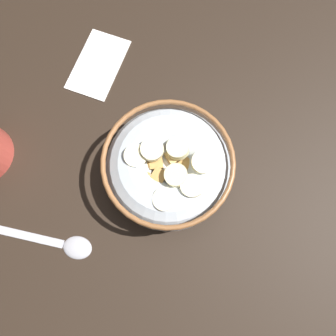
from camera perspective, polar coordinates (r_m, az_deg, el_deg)
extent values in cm
cube|color=black|center=(42.53, 0.00, -1.33)|extent=(139.27, 139.27, 2.00)
cylinder|color=#B2BCC6|center=(41.27, 0.00, -0.92)|extent=(8.32, 8.32, 0.60)
torus|color=#B2BCC6|center=(38.57, 0.00, 0.03)|extent=(15.13, 15.13, 6.16)
torus|color=brown|center=(35.88, 0.00, 1.12)|extent=(15.28, 15.28, 0.60)
cylinder|color=white|center=(37.30, 0.00, 0.52)|extent=(11.44, 11.44, 0.40)
cube|color=tan|center=(37.44, -3.82, 3.69)|extent=(2.13, 2.18, 0.94)
cube|color=#AD7F42|center=(36.28, -1.21, -1.71)|extent=(1.76, 1.81, 0.85)
cube|color=#AD7F42|center=(36.26, 1.65, -3.22)|extent=(2.10, 2.12, 0.79)
cube|color=tan|center=(36.83, 1.10, 1.98)|extent=(2.11, 2.08, 0.81)
cube|color=tan|center=(35.79, 0.33, -6.50)|extent=(1.94, 1.95, 0.75)
cube|color=#B78947|center=(36.91, -4.60, 1.10)|extent=(2.18, 2.20, 0.80)
cube|color=#B78947|center=(36.65, -2.19, 1.09)|extent=(2.31, 2.30, 0.92)
cube|color=#AD7F42|center=(36.28, -4.63, -1.89)|extent=(2.10, 2.11, 0.74)
cube|color=tan|center=(37.22, 5.05, 2.02)|extent=(2.29, 2.28, 0.91)
cube|color=#B78947|center=(37.67, 3.49, 4.70)|extent=(1.99, 1.97, 0.80)
cube|color=#AD7F42|center=(36.76, 3.15, 0.51)|extent=(1.88, 1.83, 0.86)
cube|color=tan|center=(38.29, 2.20, 7.35)|extent=(2.23, 2.24, 0.83)
cube|color=tan|center=(37.34, 1.28, 4.15)|extent=(2.10, 2.10, 0.74)
cube|color=#AD7F42|center=(38.17, -0.56, 7.27)|extent=(2.20, 2.20, 0.74)
cube|color=tan|center=(36.15, 4.50, -4.23)|extent=(2.02, 2.02, 0.74)
cube|color=tan|center=(35.78, -2.18, -5.51)|extent=(2.15, 2.17, 0.78)
cube|color=#B78947|center=(36.92, 7.37, -0.49)|extent=(1.79, 1.82, 0.80)
cube|color=tan|center=(37.64, -1.78, 5.09)|extent=(1.88, 1.93, 0.88)
cube|color=#AD7F42|center=(36.44, 5.92, -2.21)|extent=(2.00, 2.00, 0.73)
cylinder|color=#F4EABC|center=(35.56, 6.24, 1.06)|extent=(3.70, 3.72, 1.31)
cylinder|color=#F9EFC6|center=(35.01, -0.58, -5.62)|extent=(3.34, 3.33, 1.36)
cylinder|color=beige|center=(35.37, 1.45, -1.34)|extent=(2.97, 3.01, 1.44)
cylinder|color=beige|center=(36.14, 2.28, 3.20)|extent=(3.71, 3.80, 1.49)
cylinder|color=#F4EABC|center=(35.88, -2.49, 3.80)|extent=(3.73, 3.70, 1.21)
cylinder|color=#F4EABC|center=(35.16, 4.34, -3.27)|extent=(3.42, 3.47, 1.44)
cylinder|color=#F4EABC|center=(36.15, -5.80, 2.14)|extent=(2.98, 3.00, 1.48)
ellipsoid|color=#A5A5AD|center=(41.57, -15.99, -13.50)|extent=(3.97, 4.39, 0.80)
cube|color=#A5A5AD|center=(44.51, -25.53, -10.48)|extent=(5.84, 11.63, 0.36)
cube|color=white|center=(48.71, -12.35, 17.66)|extent=(11.44, 8.66, 0.30)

